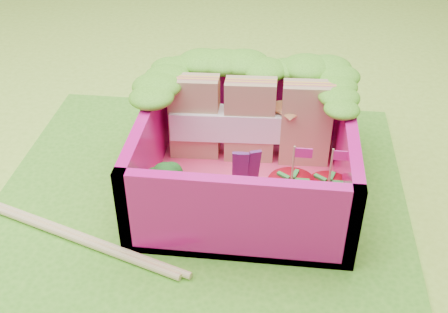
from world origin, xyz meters
name	(u,v)px	position (x,y,z in m)	size (l,w,h in m)	color
ground	(199,209)	(0.00, 0.00, 0.00)	(14.00, 14.00, 0.00)	#9ACC39
placemat	(199,207)	(0.00, 0.00, 0.01)	(2.60, 2.60, 0.03)	#51A926
bento_floor	(245,186)	(0.27, 0.19, 0.06)	(1.30, 1.30, 0.05)	#FF4176
bento_box	(246,155)	(0.27, 0.19, 0.31)	(1.30, 1.30, 0.55)	#D71281
lettuce_ruffle	(253,73)	(0.27, 0.66, 0.64)	(1.43, 0.77, 0.11)	#3C8B19
sandwich_stack	(251,121)	(0.28, 0.50, 0.36)	(1.08, 0.22, 0.58)	#A27D55
broccoli	(166,183)	(-0.18, -0.08, 0.26)	(0.31, 0.31, 0.26)	#6BA550
carrot_sticks	(193,198)	(-0.01, -0.13, 0.20)	(0.17, 0.10, 0.25)	orange
purple_wedges	(244,174)	(0.28, 0.04, 0.27)	(0.16, 0.06, 0.38)	#44164F
strawberry_left	(290,199)	(0.56, -0.11, 0.22)	(0.28, 0.28, 0.52)	red
strawberry_right	(327,199)	(0.77, -0.07, 0.21)	(0.25, 0.25, 0.49)	red
snap_peas	(295,216)	(0.60, -0.12, 0.11)	(0.60, 0.34, 0.05)	#5DB238
chopsticks	(20,215)	(-1.07, -0.25, 0.05)	(2.25, 0.81, 0.04)	#DCBD78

